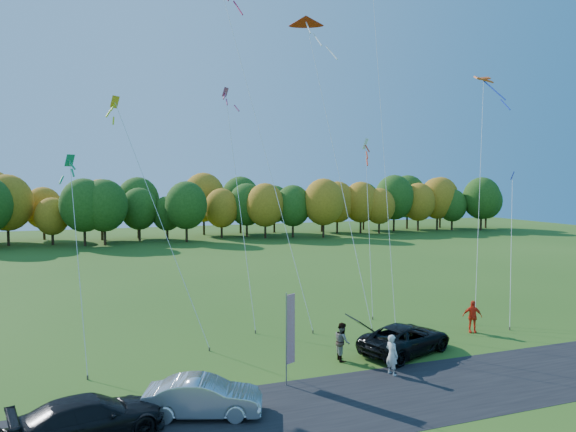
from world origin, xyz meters
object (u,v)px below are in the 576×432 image
object	(u,v)px
black_suv	(406,338)
silver_sedan	(204,397)
feather_flag	(290,328)
person_east	(472,316)

from	to	relation	value
black_suv	silver_sedan	distance (m)	11.93
feather_flag	person_east	bearing A→B (deg)	15.94
black_suv	feather_flag	size ratio (longest dim) A/B	1.32
person_east	feather_flag	bearing A→B (deg)	-137.45
black_suv	person_east	world-z (taller)	person_east
silver_sedan	person_east	xyz separation A→B (m)	(17.13, 5.48, 0.22)
feather_flag	silver_sedan	bearing A→B (deg)	-156.94
silver_sedan	feather_flag	world-z (taller)	feather_flag
person_east	silver_sedan	bearing A→B (deg)	-135.66
person_east	feather_flag	distance (m)	13.56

